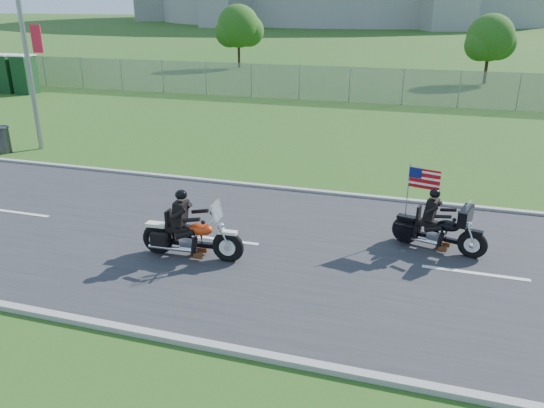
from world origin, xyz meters
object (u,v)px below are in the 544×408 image
(porta_toilet_a, at_px, (25,75))
(motorcycle_follow, at_px, (438,230))
(motorcycle_lead, at_px, (190,237))
(porta_toilet_b, at_px, (7,74))
(trash_can, at_px, (2,140))

(porta_toilet_a, xyz_separation_m, motorcycle_follow, (25.18, -16.00, -0.63))
(motorcycle_lead, bearing_deg, porta_toilet_a, 134.85)
(motorcycle_lead, bearing_deg, porta_toilet_b, 136.78)
(trash_can, bearing_deg, motorcycle_lead, -29.50)
(porta_toilet_b, distance_m, trash_can, 15.85)
(porta_toilet_b, relative_size, motorcycle_follow, 1.05)
(motorcycle_lead, height_order, trash_can, motorcycle_lead)
(porta_toilet_a, bearing_deg, motorcycle_follow, -32.43)
(porta_toilet_b, xyz_separation_m, trash_can, (10.42, -11.92, -0.65))
(porta_toilet_b, distance_m, motorcycle_lead, 27.86)
(motorcycle_lead, distance_m, trash_can, 12.41)
(motorcycle_follow, distance_m, trash_can, 16.66)
(porta_toilet_a, bearing_deg, porta_toilet_b, 180.00)
(porta_toilet_a, relative_size, trash_can, 2.32)
(porta_toilet_a, height_order, trash_can, porta_toilet_a)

